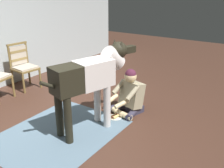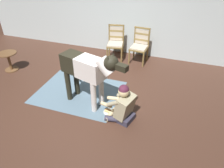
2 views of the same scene
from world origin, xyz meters
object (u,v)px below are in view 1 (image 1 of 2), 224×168
at_px(hot_dog_on_plate, 115,116).
at_px(person_sitting_on_floor, 129,95).
at_px(large_dog, 90,77).
at_px(dining_chair_right_of_pair, 22,64).

bearing_deg(hot_dog_on_plate, person_sitting_on_floor, -16.03).
distance_m(large_dog, hot_dog_on_plate, 0.97).
relative_size(dining_chair_right_of_pair, large_dog, 0.60).
relative_size(dining_chair_right_of_pair, hot_dog_on_plate, 4.40).
bearing_deg(person_sitting_on_floor, dining_chair_right_of_pair, 95.33).
height_order(person_sitting_on_floor, large_dog, large_dog).
xyz_separation_m(person_sitting_on_floor, hot_dog_on_plate, (-0.31, 0.09, -0.30)).
bearing_deg(large_dog, person_sitting_on_floor, -16.03).
xyz_separation_m(dining_chair_right_of_pair, large_dog, (-0.55, -2.32, 0.32)).
bearing_deg(dining_chair_right_of_pair, hot_dog_on_plate, -91.74).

